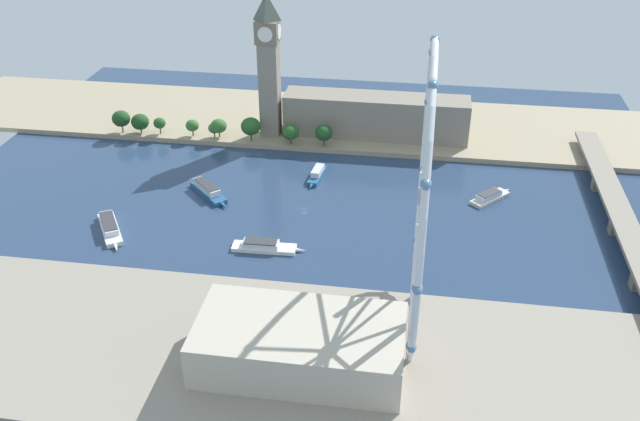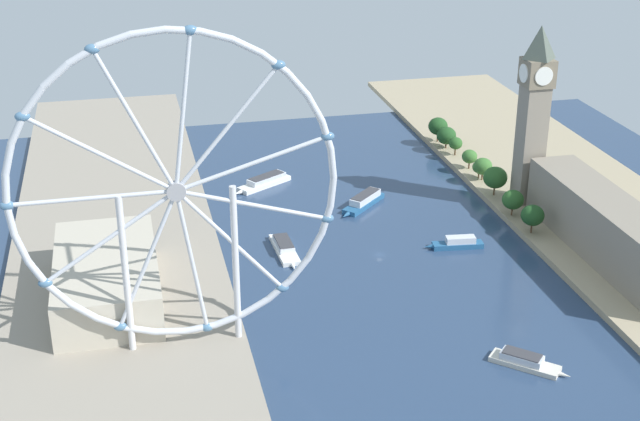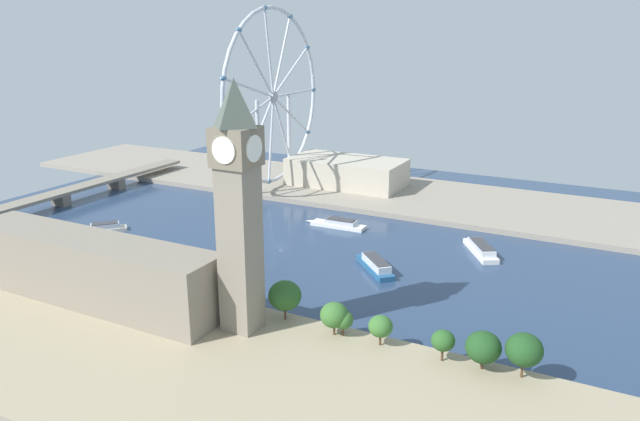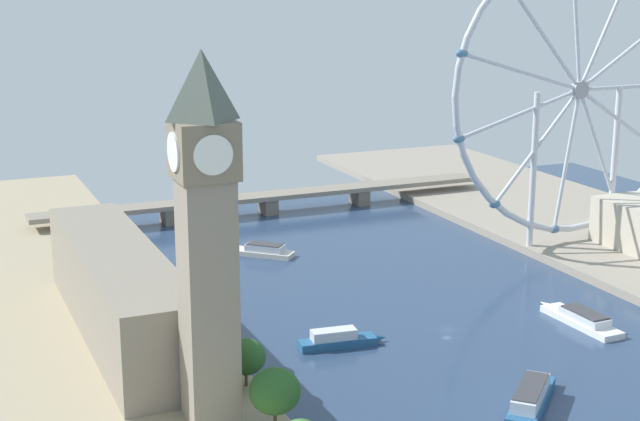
{
  "view_description": "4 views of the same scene",
  "coord_description": "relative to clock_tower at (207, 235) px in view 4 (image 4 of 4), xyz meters",
  "views": [
    {
      "loc": [
        304.59,
        54.73,
        180.65
      ],
      "look_at": [
        24.73,
        11.9,
        14.62
      ],
      "focal_mm": 38.88,
      "sensor_mm": 36.0,
      "label": 1
    },
    {
      "loc": [
        105.14,
        341.88,
        177.55
      ],
      "look_at": [
        24.84,
        -8.43,
        20.0
      ],
      "focal_mm": 51.02,
      "sensor_mm": 36.0,
      "label": 2
    },
    {
      "loc": [
        -243.87,
        -149.01,
        104.37
      ],
      "look_at": [
        21.76,
        -10.64,
        14.07
      ],
      "focal_mm": 34.21,
      "sensor_mm": 36.0,
      "label": 3
    },
    {
      "loc": [
        -143.03,
        -236.09,
        105.76
      ],
      "look_at": [
        -8.4,
        77.93,
        20.08
      ],
      "focal_mm": 54.08,
      "sensor_mm": 36.0,
      "label": 4
    }
  ],
  "objects": [
    {
      "name": "river_bridge",
      "position": [
        84.71,
        191.98,
        -41.24
      ],
      "size": [
        207.39,
        12.27,
        8.77
      ],
      "color": "gray",
      "rests_on": "ground_plane"
    },
    {
      "name": "parliament_block",
      "position": [
        -7.87,
        64.41,
        -32.41
      ],
      "size": [
        22.0,
        112.82,
        25.37
      ],
      "primitive_type": "cube",
      "color": "gray",
      "rests_on": "riverbank_left"
    },
    {
      "name": "tour_boat_1",
      "position": [
        77.08,
        -18.11,
        -45.54
      ],
      "size": [
        27.94,
        27.46,
        6.02
      ],
      "rotation": [
        0.0,
        0.0,
        0.77
      ],
      "color": "#235684",
      "rests_on": "ground_plane"
    },
    {
      "name": "tour_boat_3",
      "position": [
        59.94,
        131.01,
        -46.14
      ],
      "size": [
        24.04,
        22.74,
        4.81
      ],
      "rotation": [
        0.0,
        0.0,
        2.39
      ],
      "color": "beige",
      "rests_on": "ground_plane"
    },
    {
      "name": "ferris_wheel",
      "position": [
        174.14,
        93.77,
        13.18
      ],
      "size": [
        111.97,
        3.2,
        114.28
      ],
      "color": "silver",
      "rests_on": "riverbank_right"
    },
    {
      "name": "tour_boat_4",
      "position": [
        48.97,
        36.58,
        -45.95
      ],
      "size": [
        26.71,
        8.21,
        5.31
      ],
      "rotation": [
        0.0,
        0.0,
        6.17
      ],
      "color": "#235684",
      "rests_on": "ground_plane"
    },
    {
      "name": "tour_boat_2",
      "position": [
        124.73,
        23.13,
        -46.18
      ],
      "size": [
        8.88,
        35.43,
        4.83
      ],
      "rotation": [
        0.0,
        0.0,
        1.6
      ],
      "color": "white",
      "rests_on": "ground_plane"
    },
    {
      "name": "clock_tower",
      "position": [
        0.0,
        0.0,
        0.0
      ],
      "size": [
        14.28,
        14.28,
        86.43
      ],
      "color": "gray",
      "rests_on": "riverbank_left"
    },
    {
      "name": "riverbank_left",
      "position": [
        -27.99,
        35.64,
        -46.59
      ],
      "size": [
        90.0,
        520.0,
        3.0
      ],
      "primitive_type": "cube",
      "color": "tan",
      "rests_on": "ground_plane"
    },
    {
      "name": "ground_plane",
      "position": [
        84.71,
        35.64,
        -48.09
      ],
      "size": [
        395.39,
        395.39,
        0.0
      ],
      "primitive_type": "plane",
      "color": "navy"
    }
  ]
}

